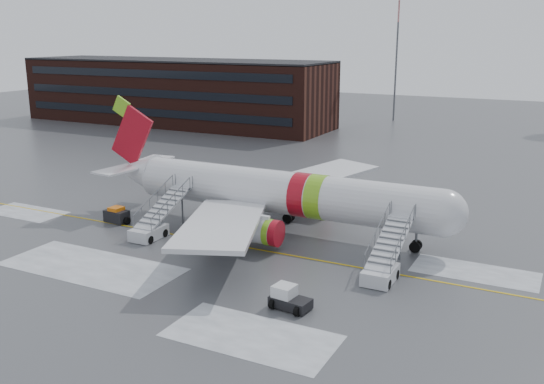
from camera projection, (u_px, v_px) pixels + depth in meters
The scene contains 8 objects.
ground at pixel (228, 240), 51.68m from camera, with size 260.00×260.00×0.00m, color #494C4F.
airliner at pixel (273, 192), 53.73m from camera, with size 35.03×32.97×11.18m.
airstair_fwd at pixel (384, 264), 43.32m from camera, with size 2.05×7.70×3.48m.
airstair_aft at pixel (154, 224), 52.30m from camera, with size 2.05×7.70×3.48m.
pushback_tug at pixel (288, 298), 38.67m from camera, with size 2.74×2.18×1.49m.
baggage_tractor at pixel (117, 216), 56.27m from camera, with size 2.91×1.48×1.48m.
terminal_building at pixel (175, 91), 117.25m from camera, with size 62.00×16.11×12.30m.
light_mast_far_n at pixel (397, 50), 118.90m from camera, with size 1.20×1.20×24.25m.
Camera 1 is at (25.57, -41.91, 17.05)m, focal length 40.00 mm.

